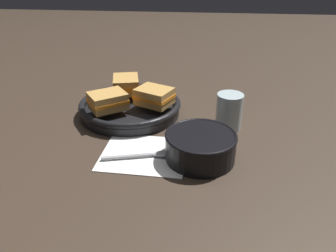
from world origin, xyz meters
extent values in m
plane|color=#382B21|center=(0.00, 0.00, 0.00)|extent=(4.00, 4.00, 0.00)
cube|color=white|center=(-0.01, -0.08, 0.00)|extent=(0.21, 0.18, 0.00)
cylinder|color=black|center=(0.12, -0.08, 0.03)|extent=(0.16, 0.16, 0.06)
cylinder|color=orange|center=(0.12, -0.08, 0.05)|extent=(0.14, 0.14, 0.01)
torus|color=black|center=(0.12, -0.08, 0.06)|extent=(0.16, 0.16, 0.01)
cube|color=#9E9EA3|center=(-0.05, -0.10, 0.01)|extent=(0.12, 0.04, 0.01)
ellipsoid|color=#9E9EA3|center=(0.04, -0.08, 0.01)|extent=(0.06, 0.04, 0.01)
cylinder|color=black|center=(-0.09, 0.14, 0.01)|extent=(0.29, 0.29, 0.02)
torus|color=black|center=(-0.09, 0.14, 0.03)|extent=(0.30, 0.30, 0.02)
cube|color=#C18E47|center=(-0.02, 0.12, 0.05)|extent=(0.12, 0.11, 0.02)
cube|color=orange|center=(-0.02, 0.12, 0.07)|extent=(0.12, 0.11, 0.01)
cube|color=#C18E47|center=(-0.02, 0.12, 0.08)|extent=(0.12, 0.11, 0.02)
cube|color=#C18E47|center=(-0.12, 0.21, 0.05)|extent=(0.10, 0.11, 0.02)
cube|color=orange|center=(-0.12, 0.21, 0.07)|extent=(0.10, 0.11, 0.01)
cube|color=#C18E47|center=(-0.12, 0.21, 0.08)|extent=(0.10, 0.11, 0.02)
cube|color=#C18E47|center=(-0.14, 0.08, 0.05)|extent=(0.12, 0.12, 0.02)
cube|color=orange|center=(-0.14, 0.08, 0.07)|extent=(0.13, 0.12, 0.01)
cube|color=#C18E47|center=(-0.14, 0.08, 0.08)|extent=(0.12, 0.12, 0.02)
cylinder|color=silver|center=(0.19, 0.08, 0.05)|extent=(0.07, 0.07, 0.10)
camera|label=1|loc=(0.11, -0.73, 0.43)|focal=35.00mm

